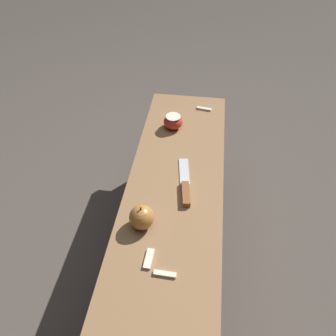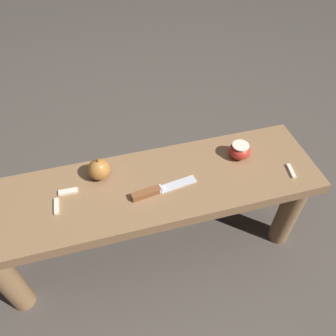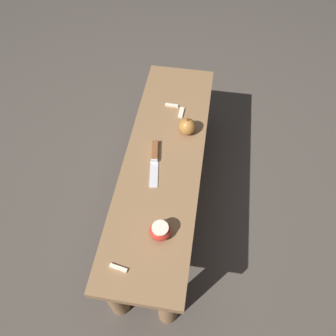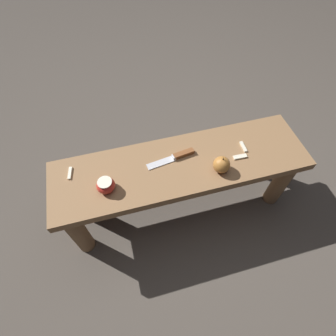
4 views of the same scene
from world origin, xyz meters
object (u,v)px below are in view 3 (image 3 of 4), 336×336
object	(u,v)px
wooden_bench	(164,170)
knife	(155,157)
apple_whole	(187,126)
apple_cut	(160,231)

from	to	relation	value
wooden_bench	knife	size ratio (longest dim) A/B	5.14
apple_whole	wooden_bench	bearing A→B (deg)	-26.80
apple_cut	knife	bearing A→B (deg)	-166.09
knife	apple_whole	xyz separation A→B (m)	(-0.16, 0.11, 0.03)
wooden_bench	apple_whole	bearing A→B (deg)	153.20
wooden_bench	apple_cut	size ratio (longest dim) A/B	15.25
wooden_bench	knife	distance (m)	0.11
knife	apple_cut	bearing A→B (deg)	5.52
knife	apple_whole	world-z (taller)	apple_whole
wooden_bench	knife	world-z (taller)	knife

